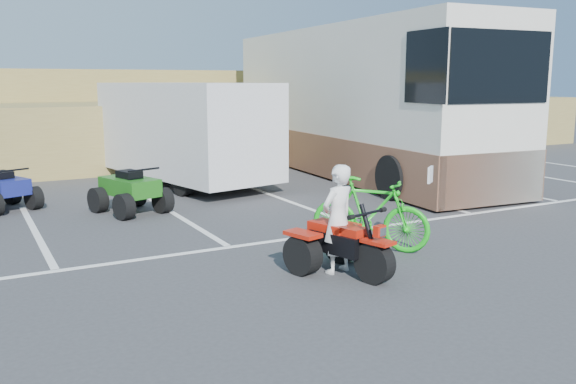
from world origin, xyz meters
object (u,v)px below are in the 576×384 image
red_trike_atv (345,274)px  quad_atv_blue (4,210)px  rider (338,219)px  quad_atv_green (131,213)px  rv_motorhome (357,112)px  cargo_trailer (186,130)px  green_dirt_bike (370,213)px

red_trike_atv → quad_atv_blue: bearing=103.1°
rider → quad_atv_green: size_ratio=1.03×
quad_atv_blue → rv_motorhome: bearing=-17.6°
rider → cargo_trailer: 8.33m
red_trike_atv → rider: (-0.04, 0.14, 0.78)m
cargo_trailer → red_trike_atv: bearing=-105.7°
red_trike_atv → quad_atv_blue: red_trike_atv is taller
cargo_trailer → quad_atv_green: bearing=-139.4°
rider → quad_atv_blue: (-3.89, 6.99, -0.78)m
red_trike_atv → green_dirt_bike: size_ratio=0.77×
quad_atv_green → red_trike_atv: bearing=-91.3°
red_trike_atv → quad_atv_blue: size_ratio=1.07×
rv_motorhome → quad_atv_green: rv_motorhome is taller
rider → green_dirt_bike: rider is taller
green_dirt_bike → rv_motorhome: rv_motorhome is taller
green_dirt_bike → quad_atv_green: bearing=83.0°
rider → quad_atv_blue: size_ratio=1.10×
rider → cargo_trailer: bearing=-110.0°
rv_motorhome → cargo_trailer: bearing=179.5°
rider → quad_atv_green: 5.70m
rider → red_trike_atv: bearing=90.0°
cargo_trailer → green_dirt_bike: bearing=-97.9°
green_dirt_bike → rv_motorhome: (4.62, 7.08, 1.20)m
rider → quad_atv_blue: rider is taller
rider → quad_atv_green: rider is taller
rider → rv_motorhome: 9.79m
rv_motorhome → quad_atv_green: 7.95m
red_trike_atv → rv_motorhome: size_ratio=0.13×
green_dirt_bike → quad_atv_green: 5.40m
quad_atv_green → rv_motorhome: bearing=0.8°
rv_motorhome → quad_atv_blue: (-9.64, -0.88, -1.79)m
red_trike_atv → quad_atv_blue: (-3.94, 7.13, 0.00)m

